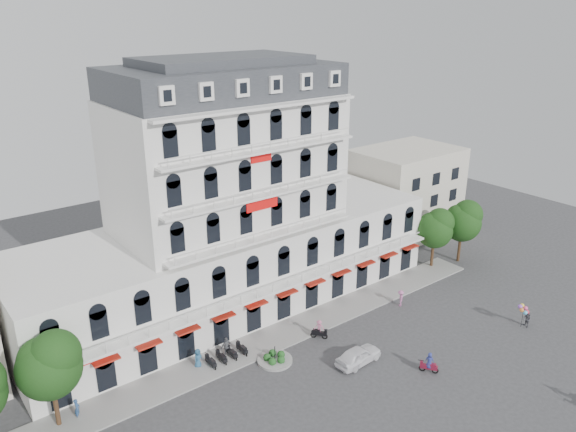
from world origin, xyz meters
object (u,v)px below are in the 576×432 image
at_px(parked_car, 358,355).
at_px(rider_east, 429,363).
at_px(balloon_vendor, 526,316).
at_px(rider_center, 319,329).

bearing_deg(parked_car, rider_east, -143.44).
height_order(parked_car, balloon_vendor, balloon_vendor).
relative_size(parked_car, balloon_vendor, 1.91).
height_order(parked_car, rider_center, rider_center).
distance_m(parked_car, rider_east, 6.18).
bearing_deg(rider_east, balloon_vendor, -127.96).
relative_size(rider_east, balloon_vendor, 0.81).
xyz_separation_m(parked_car, rider_east, (3.90, -4.79, 0.16)).
distance_m(rider_east, rider_center, 10.78).
bearing_deg(rider_east, rider_center, -11.14).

